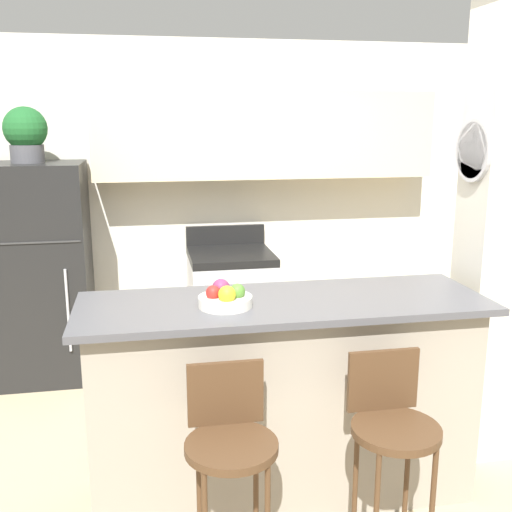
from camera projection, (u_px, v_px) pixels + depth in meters
name	position (u px, v px, depth m)	size (l,w,h in m)	color
ground_plane	(282.00, 491.00, 3.19)	(14.00, 14.00, 0.00)	tan
wall_back	(240.00, 174.00, 4.88)	(5.60, 0.38, 2.55)	silver
pillar_right	(497.00, 239.00, 3.33)	(0.38, 0.34, 2.55)	silver
counter_bar	(283.00, 398.00, 3.07)	(2.02, 0.67, 1.06)	gray
refrigerator	(38.00, 273.00, 4.46)	(0.76, 0.65, 1.63)	black
stove_range	(231.00, 307.00, 4.80)	(0.65, 0.66, 1.07)	silver
bar_stool_left	(230.00, 445.00, 2.45)	(0.38, 0.38, 0.95)	#4C331E
bar_stool_right	(392.00, 429.00, 2.58)	(0.38, 0.38, 0.95)	#4C331E
potted_plant_on_fridge	(26.00, 133.00, 4.23)	(0.31, 0.31, 0.39)	#4C4C51
fruit_bowl	(225.00, 298.00, 2.84)	(0.26, 0.26, 0.12)	silver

